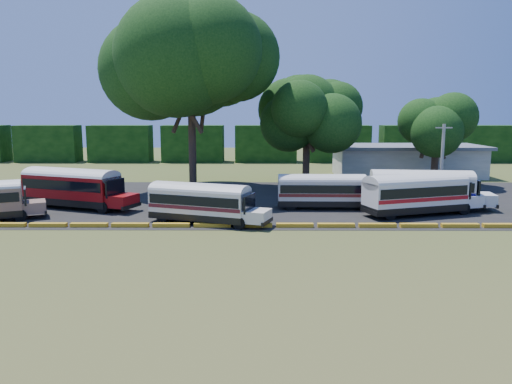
{
  "coord_description": "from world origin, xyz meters",
  "views": [
    {
      "loc": [
        -1.1,
        -34.38,
        8.4
      ],
      "look_at": [
        -1.36,
        6.0,
        1.79
      ],
      "focal_mm": 35.0,
      "sensor_mm": 36.0,
      "label": 1
    }
  ],
  "objects_px": {
    "bus_red": "(73,185)",
    "bus_white_red": "(418,192)",
    "bus_cream_west": "(202,201)",
    "tree_west": "(191,61)"
  },
  "relations": [
    {
      "from": "bus_red",
      "to": "bus_cream_west",
      "type": "distance_m",
      "value": 13.17
    },
    {
      "from": "bus_cream_west",
      "to": "bus_red",
      "type": "bearing_deg",
      "value": 173.18
    },
    {
      "from": "tree_west",
      "to": "bus_white_red",
      "type": "bearing_deg",
      "value": -32.98
    },
    {
      "from": "bus_white_red",
      "to": "tree_west",
      "type": "height_order",
      "value": "tree_west"
    },
    {
      "from": "bus_white_red",
      "to": "bus_cream_west",
      "type": "bearing_deg",
      "value": 171.55
    },
    {
      "from": "bus_red",
      "to": "bus_white_red",
      "type": "bearing_deg",
      "value": 15.22
    },
    {
      "from": "bus_red",
      "to": "tree_west",
      "type": "relative_size",
      "value": 0.56
    },
    {
      "from": "bus_red",
      "to": "bus_white_red",
      "type": "height_order",
      "value": "bus_red"
    },
    {
      "from": "bus_cream_west",
      "to": "tree_west",
      "type": "height_order",
      "value": "tree_west"
    },
    {
      "from": "tree_west",
      "to": "bus_red",
      "type": "bearing_deg",
      "value": -131.97
    }
  ]
}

